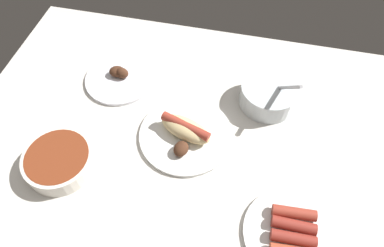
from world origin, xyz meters
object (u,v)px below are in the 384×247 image
object	(u,v)px
bowl_coleslaw	(269,94)
plate_sausages	(292,233)
bowl_chili	(59,160)
plate_hotdog_assembled	(186,133)
plate_grilled_meat	(120,77)

from	to	relation	value
bowl_coleslaw	plate_sausages	bearing A→B (deg)	-76.28
bowl_chili	bowl_coleslaw	xyz separation A→B (cm)	(47.23, 31.21, 0.88)
bowl_chili	plate_hotdog_assembled	size ratio (longest dim) A/B	0.69
plate_grilled_meat	plate_sausages	bearing A→B (deg)	-34.14
plate_grilled_meat	plate_sausages	world-z (taller)	plate_grilled_meat
plate_grilled_meat	bowl_chili	bearing A→B (deg)	-98.11
plate_hotdog_assembled	plate_sausages	size ratio (longest dim) A/B	1.15
plate_grilled_meat	bowl_coleslaw	bearing A→B (deg)	1.32
plate_grilled_meat	plate_sausages	xyz separation A→B (cm)	(51.74, -35.08, 0.31)
bowl_chili	plate_sausages	distance (cm)	56.27
plate_hotdog_assembled	plate_grilled_meat	world-z (taller)	plate_hotdog_assembled
bowl_chili	plate_hotdog_assembled	world-z (taller)	plate_hotdog_assembled
plate_hotdog_assembled	plate_sausages	bearing A→B (deg)	-35.01
plate_hotdog_assembled	plate_grilled_meat	bearing A→B (deg)	146.95
bowl_chili	bowl_coleslaw	world-z (taller)	bowl_coleslaw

